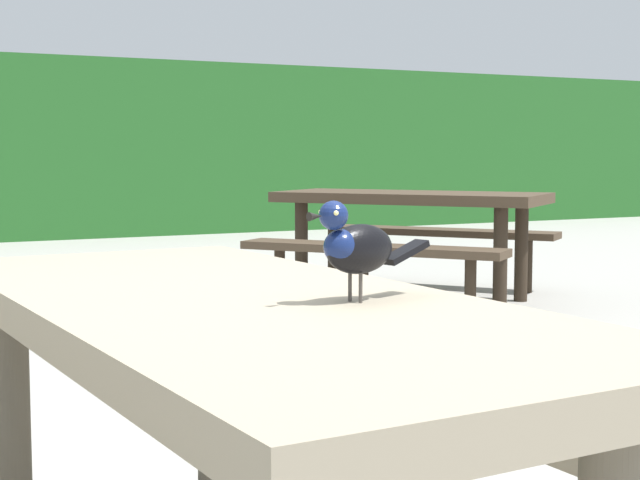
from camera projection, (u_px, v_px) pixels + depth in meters
name	position (u px, v px, depth m)	size (l,w,h in m)	color
picnic_table_foreground	(234.00, 389.00, 1.87)	(1.76, 1.83, 0.74)	gray
bird_grackle	(354.00, 245.00, 1.75)	(0.28, 0.11, 0.18)	black
picnic_table_mid_right	(411.00, 219.00, 6.68)	(2.37, 2.38, 0.74)	#473828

